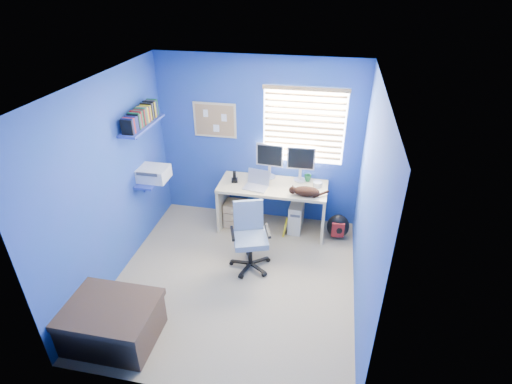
% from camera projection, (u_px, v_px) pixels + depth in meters
% --- Properties ---
extents(floor, '(3.00, 3.20, 0.00)m').
position_uv_depth(floor, '(235.00, 279.00, 5.13)').
color(floor, tan).
rests_on(floor, ground).
extents(ceiling, '(3.00, 3.20, 0.00)m').
position_uv_depth(ceiling, '(228.00, 85.00, 3.89)').
color(ceiling, white).
rests_on(ceiling, wall_back).
extents(wall_back, '(3.00, 0.01, 2.50)m').
position_uv_depth(wall_back, '(259.00, 142.00, 5.88)').
color(wall_back, '#1F4DA7').
rests_on(wall_back, ground).
extents(wall_front, '(3.00, 0.01, 2.50)m').
position_uv_depth(wall_front, '(182.00, 295.00, 3.15)').
color(wall_front, '#1F4DA7').
rests_on(wall_front, ground).
extents(wall_left, '(0.01, 3.20, 2.50)m').
position_uv_depth(wall_left, '(110.00, 183.00, 4.77)').
color(wall_left, '#1F4DA7').
rests_on(wall_left, ground).
extents(wall_right, '(0.01, 3.20, 2.50)m').
position_uv_depth(wall_right, '(368.00, 209.00, 4.26)').
color(wall_right, '#1F4DA7').
rests_on(wall_right, ground).
extents(desk, '(1.57, 0.65, 0.74)m').
position_uv_depth(desk, '(272.00, 207.00, 5.97)').
color(desk, tan).
rests_on(desk, floor).
extents(laptop, '(0.37, 0.31, 0.22)m').
position_uv_depth(laptop, '(256.00, 181.00, 5.66)').
color(laptop, silver).
rests_on(laptop, desk).
extents(monitor_left, '(0.41, 0.15, 0.54)m').
position_uv_depth(monitor_left, '(270.00, 161.00, 5.88)').
color(monitor_left, silver).
rests_on(monitor_left, desk).
extents(monitor_right, '(0.40, 0.13, 0.54)m').
position_uv_depth(monitor_right, '(301.00, 164.00, 5.78)').
color(monitor_right, silver).
rests_on(monitor_right, desk).
extents(phone, '(0.11, 0.13, 0.17)m').
position_uv_depth(phone, '(234.00, 176.00, 5.85)').
color(phone, black).
rests_on(phone, desk).
extents(mug, '(0.10, 0.09, 0.10)m').
position_uv_depth(mug, '(308.00, 178.00, 5.87)').
color(mug, '#186231').
rests_on(mug, desk).
extents(cd_spindle, '(0.13, 0.13, 0.07)m').
position_uv_depth(cd_spindle, '(318.00, 184.00, 5.75)').
color(cd_spindle, silver).
rests_on(cd_spindle, desk).
extents(cat, '(0.38, 0.23, 0.13)m').
position_uv_depth(cat, '(306.00, 191.00, 5.50)').
color(cat, black).
rests_on(cat, desk).
extents(tower_pc, '(0.21, 0.45, 0.45)m').
position_uv_depth(tower_pc, '(296.00, 215.00, 6.03)').
color(tower_pc, beige).
rests_on(tower_pc, floor).
extents(drawer_boxes, '(0.35, 0.28, 0.41)m').
position_uv_depth(drawer_boxes, '(237.00, 213.00, 6.12)').
color(drawer_boxes, '#CFBB86').
rests_on(drawer_boxes, floor).
extents(yellow_book, '(0.03, 0.17, 0.24)m').
position_uv_depth(yellow_book, '(285.00, 228.00, 5.94)').
color(yellow_book, yellow).
rests_on(yellow_book, floor).
extents(backpack, '(0.35, 0.28, 0.38)m').
position_uv_depth(backpack, '(338.00, 226.00, 5.84)').
color(backpack, black).
rests_on(backpack, floor).
extents(bed_corner, '(0.97, 0.69, 0.47)m').
position_uv_depth(bed_corner, '(110.00, 322.00, 4.22)').
color(bed_corner, brown).
rests_on(bed_corner, floor).
extents(office_chair, '(0.66, 0.66, 0.90)m').
position_uv_depth(office_chair, '(250.00, 244.00, 5.23)').
color(office_chair, black).
rests_on(office_chair, floor).
extents(window_blinds, '(1.15, 0.05, 1.10)m').
position_uv_depth(window_blinds, '(304.00, 127.00, 5.59)').
color(window_blinds, white).
rests_on(window_blinds, ground).
extents(corkboard, '(0.64, 0.02, 0.52)m').
position_uv_depth(corkboard, '(215.00, 120.00, 5.82)').
color(corkboard, tan).
rests_on(corkboard, ground).
extents(wall_shelves, '(0.42, 0.90, 1.05)m').
position_uv_depth(wall_shelves, '(147.00, 146.00, 5.29)').
color(wall_shelves, '#2A3CA7').
rests_on(wall_shelves, ground).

